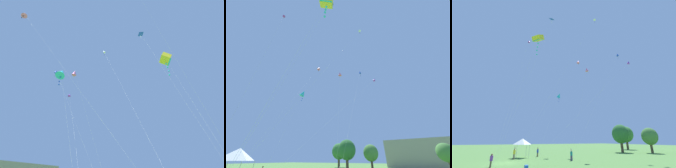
# 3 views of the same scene
# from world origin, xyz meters

# --- Properties ---
(kite_cyan_diamond_0) EXTENTS (1.69, 5.53, 14.19)m
(kite_cyan_diamond_0) POSITION_xyz_m (-7.46, 11.58, 13.45)
(kite_cyan_diamond_0) COLOR silver
(kite_cyan_diamond_0) RESTS_ON ground
(kite_pink_diamond_2) EXTENTS (7.56, 19.14, 27.65)m
(kite_pink_diamond_2) POSITION_xyz_m (-11.19, 20.00, 26.93)
(kite_pink_diamond_2) COLOR silver
(kite_pink_diamond_2) RESTS_ON ground
(kite_blue_diamond_3) EXTENTS (1.24, 15.48, 25.08)m
(kite_blue_diamond_3) POSITION_xyz_m (0.29, 25.14, 24.55)
(kite_blue_diamond_3) COLOR silver
(kite_blue_diamond_3) RESTS_ON ground
(kite_yellow_box_4) EXTENTS (2.21, 5.36, 20.57)m
(kite_yellow_box_4) POSITION_xyz_m (3.79, 2.33, 19.67)
(kite_yellow_box_4) COLOR silver
(kite_yellow_box_4) RESTS_ON ground
(kite_pink_diamond_5) EXTENTS (3.44, 7.09, 19.67)m
(kite_pink_diamond_5) POSITION_xyz_m (-1.78, 16.33, 19.16)
(kite_pink_diamond_5) COLOR silver
(kite_pink_diamond_5) RESTS_ON ground
(kite_white_diamond_6) EXTENTS (8.75, 13.70, 29.29)m
(kite_white_diamond_6) POSITION_xyz_m (4.35, 14.81, 28.68)
(kite_white_diamond_6) COLOR silver
(kite_white_diamond_6) RESTS_ON ground
(kite_purple_diamond_7) EXTENTS (11.33, 17.54, 20.49)m
(kite_purple_diamond_7) POSITION_xyz_m (4.19, 23.88, 19.97)
(kite_purple_diamond_7) COLOR silver
(kite_purple_diamond_7) RESTS_ON ground
(kite_blue_delta_8) EXTENTS (0.80, 7.44, 26.64)m
(kite_blue_delta_8) POSITION_xyz_m (2.57, 5.13, 26.09)
(kite_blue_delta_8) COLOR silver
(kite_blue_delta_8) RESTS_ON ground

